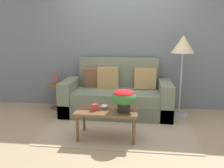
% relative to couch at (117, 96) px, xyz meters
% --- Properties ---
extents(ground_plane, '(14.00, 14.00, 0.00)m').
position_rel_couch_xyz_m(ground_plane, '(0.11, -0.64, -0.34)').
color(ground_plane, tan).
extents(wall_back, '(6.40, 0.12, 2.94)m').
position_rel_couch_xyz_m(wall_back, '(0.11, 0.49, 1.13)').
color(wall_back, slate).
rests_on(wall_back, ground).
extents(area_rug, '(2.41, 1.80, 0.01)m').
position_rel_couch_xyz_m(area_rug, '(0.11, -0.66, -0.34)').
color(area_rug, tan).
rests_on(area_rug, ground).
extents(couch, '(2.09, 0.92, 1.08)m').
position_rel_couch_xyz_m(couch, '(0.00, 0.00, 0.00)').
color(couch, '#626B59').
rests_on(couch, ground).
extents(coffee_table, '(0.92, 0.50, 0.45)m').
position_rel_couch_xyz_m(coffee_table, '(-0.03, -1.16, 0.05)').
color(coffee_table, brown).
rests_on(coffee_table, ground).
extents(side_table, '(0.43, 0.43, 0.53)m').
position_rel_couch_xyz_m(side_table, '(-1.29, 0.13, 0.03)').
color(side_table, brown).
rests_on(side_table, ground).
extents(floor_lamp, '(0.43, 0.43, 1.53)m').
position_rel_couch_xyz_m(floor_lamp, '(1.23, 0.07, 0.94)').
color(floor_lamp, '#B2B2B7').
rests_on(floor_lamp, ground).
extents(potted_plant, '(0.36, 0.36, 0.33)m').
position_rel_couch_xyz_m(potted_plant, '(0.22, -1.21, 0.32)').
color(potted_plant, black).
rests_on(potted_plant, coffee_table).
extents(coffee_mug, '(0.13, 0.09, 0.10)m').
position_rel_couch_xyz_m(coffee_mug, '(-0.21, -1.21, 0.15)').
color(coffee_mug, red).
rests_on(coffee_mug, coffee_table).
extents(snack_bowl, '(0.12, 0.12, 0.06)m').
position_rel_couch_xyz_m(snack_bowl, '(-0.08, -1.10, 0.14)').
color(snack_bowl, silver).
rests_on(snack_bowl, coffee_table).
extents(table_vase, '(0.10, 0.10, 0.27)m').
position_rel_couch_xyz_m(table_vase, '(-1.28, 0.13, 0.30)').
color(table_vase, '#934C42').
rests_on(table_vase, side_table).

